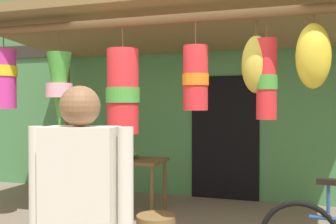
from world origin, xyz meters
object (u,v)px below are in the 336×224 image
object	(u,v)px
flower_heap_on_table	(114,153)
folding_chair	(107,202)
wicker_basket_by_table	(156,224)
customer_foreground	(80,209)
display_table	(116,164)

from	to	relation	value
flower_heap_on_table	folding_chair	distance (m)	1.61
wicker_basket_by_table	customer_foreground	size ratio (longest dim) A/B	0.29
folding_chair	flower_heap_on_table	bearing A→B (deg)	113.33
flower_heap_on_table	customer_foreground	bearing A→B (deg)	-66.90
flower_heap_on_table	folding_chair	world-z (taller)	flower_heap_on_table
display_table	customer_foreground	size ratio (longest dim) A/B	0.87
flower_heap_on_table	customer_foreground	distance (m)	3.64
flower_heap_on_table	wicker_basket_by_table	size ratio (longest dim) A/B	1.65
folding_chair	customer_foreground	xyz separation A→B (m)	(0.80, -1.89, 0.47)
flower_heap_on_table	folding_chair	xyz separation A→B (m)	(0.63, -1.45, -0.32)
display_table	customer_foreground	world-z (taller)	customer_foreground
wicker_basket_by_table	folding_chair	bearing A→B (deg)	-115.62
folding_chair	customer_foreground	world-z (taller)	customer_foreground
display_table	folding_chair	distance (m)	1.57
display_table	folding_chair	xyz separation A→B (m)	(0.60, -1.44, -0.17)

